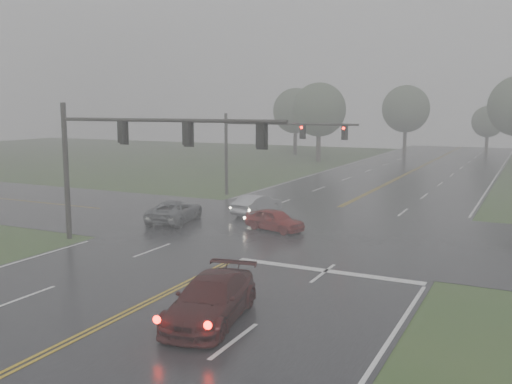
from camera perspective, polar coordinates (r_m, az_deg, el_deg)
The scene contains 13 objects.
main_road at distance 31.94m, azimuth 2.74°, elevation -4.37°, with size 18.00×160.00×0.02m, color black.
cross_street at distance 33.73m, azimuth 4.10°, elevation -3.68°, with size 120.00×14.00×0.02m, color black.
stop_bar at distance 25.29m, azimuth 7.03°, elevation -7.88°, with size 8.50×0.50×0.01m, color silver.
sedan_maroon at distance 19.63m, azimuth -4.49°, elevation -12.74°, with size 2.08×5.12×1.49m, color black.
sedan_red at distance 33.12m, azimuth 1.87°, elevation -3.90°, with size 1.49×3.70×1.26m, color maroon.
sedan_silver at distance 37.95m, azimuth 0.10°, elevation -2.30°, with size 1.43×4.09×1.35m, color #9C9EA3.
car_grey at distance 35.93m, azimuth -8.07°, elevation -2.99°, with size 2.24×4.85×1.35m, color #4E5155.
signal_gantry_near at distance 29.46m, azimuth -13.02°, elevation 4.48°, with size 13.05×0.32×7.34m.
signal_gantry_far at distance 44.69m, azimuth 0.79°, elevation 5.31°, with size 11.10×0.34×6.61m.
tree_nw_a at distance 75.15m, azimuth 6.32°, elevation 8.18°, with size 7.00×7.00×10.28m.
tree_n_mid at distance 89.03m, azimuth 14.76°, elevation 8.04°, with size 7.07×7.07×10.38m.
tree_nw_b at distance 86.24m, azimuth 3.97°, elevation 8.10°, with size 6.77×6.77×9.94m.
tree_n_far at distance 97.82m, azimuth 22.17°, elevation 6.53°, with size 5.00×5.00×7.35m.
Camera 1 is at (12.45, -8.54, 7.10)m, focal length 40.00 mm.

